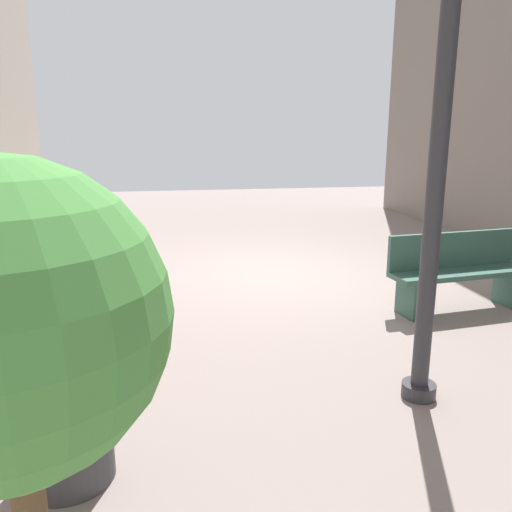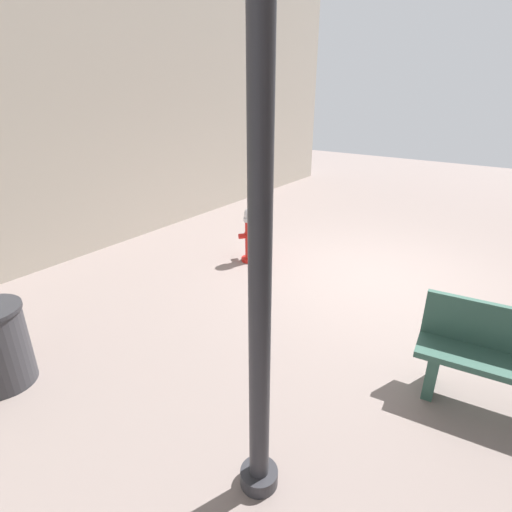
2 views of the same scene
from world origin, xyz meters
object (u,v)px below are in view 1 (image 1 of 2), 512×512
at_px(fire_hydrant, 132,259).
at_px(bench_near, 457,270).
at_px(planter_tree, 17,402).
at_px(street_lamp, 448,39).
at_px(trash_bin, 65,419).

bearing_deg(fire_hydrant, bench_near, 161.08).
relative_size(fire_hydrant, planter_tree, 0.44).
xyz_separation_m(fire_hydrant, street_lamp, (-2.49, 3.30, 2.32)).
height_order(fire_hydrant, street_lamp, street_lamp).
height_order(bench_near, trash_bin, bench_near).
xyz_separation_m(bench_near, street_lamp, (1.48, 1.94, 2.29)).
bearing_deg(planter_tree, trash_bin, -82.72).
bearing_deg(fire_hydrant, planter_tree, 89.85).
xyz_separation_m(fire_hydrant, trash_bin, (0.20, 3.86, -0.05)).
xyz_separation_m(planter_tree, street_lamp, (-2.50, -2.02, 1.45)).
height_order(planter_tree, trash_bin, planter_tree).
xyz_separation_m(fire_hydrant, planter_tree, (0.01, 5.32, 0.87)).
distance_m(fire_hydrant, planter_tree, 5.39).
xyz_separation_m(fire_hydrant, bench_near, (-3.96, 1.36, 0.03)).
height_order(fire_hydrant, bench_near, bench_near).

